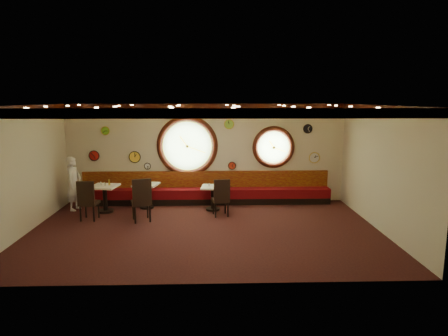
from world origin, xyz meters
TOP-DOWN VIEW (x-y plane):
  - floor at (0.00, 0.00)m, footprint 9.00×6.00m
  - ceiling at (0.00, 0.00)m, footprint 9.00×6.00m
  - wall_back at (0.00, 3.00)m, footprint 9.00×0.02m
  - wall_front at (0.00, -3.00)m, footprint 9.00×0.02m
  - wall_left at (-4.50, 0.00)m, footprint 0.02×6.00m
  - wall_right at (4.50, 0.00)m, footprint 0.02×6.00m
  - molding_back at (0.00, 2.95)m, footprint 9.00×0.10m
  - molding_front at (0.00, -2.95)m, footprint 9.00×0.10m
  - molding_left at (-4.45, 0.00)m, footprint 0.10×6.00m
  - molding_right at (4.45, 0.00)m, footprint 0.10×6.00m
  - banquette_base at (0.00, 2.72)m, footprint 8.00×0.55m
  - banquette_seat at (0.00, 2.72)m, footprint 8.00×0.55m
  - banquette_back at (0.00, 2.94)m, footprint 8.00×0.10m
  - porthole_left_glass at (-0.60, 3.00)m, footprint 1.66×0.02m
  - porthole_left_frame at (-0.60, 2.98)m, footprint 1.98×0.18m
  - porthole_left_ring at (-0.60, 2.95)m, footprint 1.61×0.03m
  - porthole_right_glass at (2.20, 3.00)m, footprint 1.10×0.02m
  - porthole_right_frame at (2.20, 2.98)m, footprint 1.38×0.18m
  - porthole_right_ring at (2.20, 2.95)m, footprint 1.09×0.03m
  - wall_clock_0 at (-1.90, 2.96)m, footprint 0.20×0.03m
  - wall_clock_1 at (3.30, 2.96)m, footprint 0.28×0.03m
  - wall_clock_2 at (-3.60, 2.96)m, footprint 0.32×0.03m
  - wall_clock_3 at (-2.30, 2.96)m, footprint 0.36×0.03m
  - wall_clock_4 at (-3.20, 2.96)m, footprint 0.26×0.03m
  - wall_clock_5 at (0.85, 2.96)m, footprint 0.24×0.03m
  - wall_clock_6 at (3.55, 2.96)m, footprint 0.34×0.03m
  - wall_clock_7 at (0.75, 2.96)m, footprint 0.30×0.03m
  - table_a at (-3.01, 1.81)m, footprint 0.85×0.85m
  - table_b at (-1.84, 2.23)m, footprint 0.83×0.83m
  - table_c at (0.21, 1.93)m, footprint 0.74×0.74m
  - chair_a at (-3.26, 0.96)m, footprint 0.52×0.52m
  - chair_b at (-1.74, 0.80)m, footprint 0.65×0.65m
  - chair_c at (0.45, 1.25)m, footprint 0.54×0.54m
  - condiment_a_salt at (-3.11, 1.84)m, footprint 0.04×0.04m
  - condiment_b_salt at (-1.87, 2.32)m, footprint 0.03×0.03m
  - condiment_c_salt at (0.10, 1.96)m, footprint 0.03×0.03m
  - condiment_a_pepper at (-2.97, 1.75)m, footprint 0.04×0.04m
  - condiment_b_pepper at (-1.83, 2.15)m, footprint 0.03×0.03m
  - condiment_c_pepper at (0.26, 1.95)m, footprint 0.04×0.04m
  - condiment_a_bottle at (-2.87, 1.85)m, footprint 0.05×0.05m
  - condiment_b_bottle at (-1.78, 2.32)m, footprint 0.05×0.05m
  - condiment_c_bottle at (0.28, 2.04)m, footprint 0.05×0.05m
  - waiter at (-4.00, 2.10)m, footprint 0.49×0.66m

SIDE VIEW (x-z plane):
  - floor at x=0.00m, z-range 0.00..0.00m
  - banquette_base at x=0.00m, z-range 0.00..0.20m
  - banquette_seat at x=0.00m, z-range 0.20..0.50m
  - table_c at x=0.21m, z-range 0.10..0.84m
  - table_b at x=-1.84m, z-range 0.10..0.87m
  - table_a at x=-3.01m, z-range 0.11..0.92m
  - chair_c at x=0.45m, z-range 0.29..0.97m
  - chair_a at x=-3.26m, z-range 0.30..1.01m
  - chair_b at x=-1.74m, z-range 0.32..1.08m
  - banquette_back at x=0.00m, z-range 0.48..1.02m
  - condiment_c_salt at x=0.10m, z-range 0.74..0.83m
  - condiment_c_pepper at x=0.26m, z-range 0.74..0.86m
  - condiment_b_salt at x=-1.87m, z-range 0.77..0.86m
  - condiment_b_pepper at x=-1.83m, z-range 0.77..0.86m
  - waiter at x=-4.00m, z-range 0.00..1.65m
  - condiment_c_bottle at x=0.28m, z-range 0.74..0.91m
  - condiment_b_bottle at x=-1.78m, z-range 0.77..0.91m
  - condiment_a_pepper at x=-2.97m, z-range 0.82..0.93m
  - condiment_a_salt at x=-3.11m, z-range 0.82..0.93m
  - condiment_a_bottle at x=-2.87m, z-range 0.82..0.99m
  - wall_clock_0 at x=-1.90m, z-range 1.10..1.30m
  - wall_clock_5 at x=0.85m, z-range 1.08..1.32m
  - wall_clock_6 at x=3.55m, z-range 1.28..1.62m
  - wall_clock_3 at x=-2.30m, z-range 1.32..1.68m
  - wall_clock_2 at x=-3.60m, z-range 1.39..1.71m
  - wall_back at x=0.00m, z-range 0.00..3.20m
  - wall_front at x=0.00m, z-range 0.00..3.20m
  - wall_left at x=-4.50m, z-range 0.00..3.20m
  - wall_right at x=4.50m, z-range 0.00..3.20m
  - porthole_right_ring at x=2.20m, z-range 1.26..2.34m
  - porthole_right_glass at x=2.20m, z-range 1.25..2.35m
  - porthole_right_frame at x=2.20m, z-range 1.11..2.49m
  - porthole_left_glass at x=-0.60m, z-range 1.02..2.68m
  - porthole_left_frame at x=-0.60m, z-range 0.86..2.84m
  - porthole_left_ring at x=-0.60m, z-range 1.04..2.66m
  - wall_clock_4 at x=-3.20m, z-range 2.22..2.48m
  - wall_clock_1 at x=3.30m, z-range 2.26..2.54m
  - wall_clock_7 at x=0.75m, z-range 2.40..2.70m
  - molding_back at x=0.00m, z-range 3.02..3.20m
  - molding_front at x=0.00m, z-range 3.02..3.20m
  - molding_left at x=-4.45m, z-range 3.02..3.20m
  - molding_right at x=4.45m, z-range 3.02..3.20m
  - ceiling at x=0.00m, z-range 3.19..3.21m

